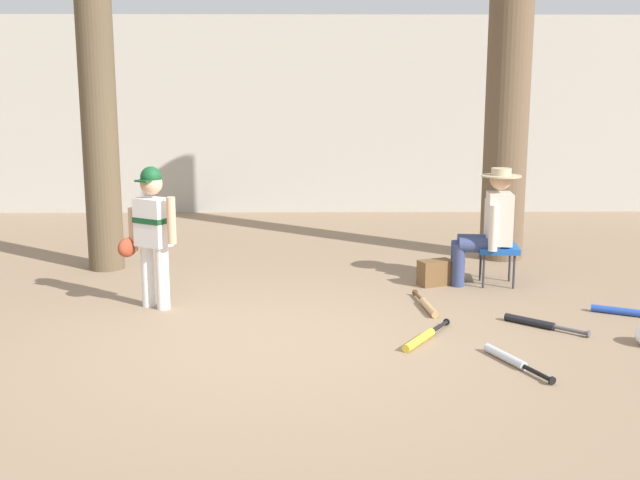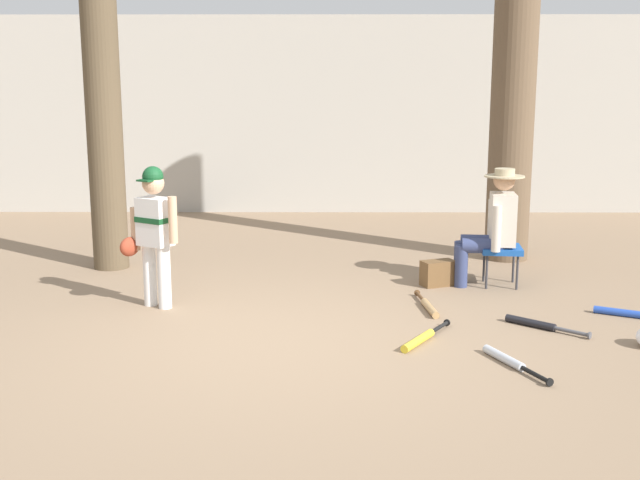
% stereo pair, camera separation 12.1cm
% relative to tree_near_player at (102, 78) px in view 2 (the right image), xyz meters
% --- Properties ---
extents(ground_plane, '(60.00, 60.00, 0.00)m').
position_rel_tree_near_player_xyz_m(ground_plane, '(1.97, -2.62, -2.09)').
color(ground_plane, '#897056').
extents(concrete_back_wall, '(18.00, 0.36, 3.07)m').
position_rel_tree_near_player_xyz_m(concrete_back_wall, '(1.97, 4.04, -0.55)').
color(concrete_back_wall, '#ADA89E').
rests_on(concrete_back_wall, ground).
extents(tree_near_player, '(0.63, 0.63, 4.84)m').
position_rel_tree_near_player_xyz_m(tree_near_player, '(0.00, 0.00, 0.00)').
color(tree_near_player, brown).
rests_on(tree_near_player, ground).
extents(tree_behind_spectator, '(0.72, 0.72, 4.85)m').
position_rel_tree_near_player_xyz_m(tree_behind_spectator, '(4.54, 0.49, -0.02)').
color(tree_behind_spectator, brown).
rests_on(tree_behind_spectator, ground).
extents(young_ballplayer, '(0.61, 0.37, 1.31)m').
position_rel_tree_near_player_xyz_m(young_ballplayer, '(0.84, -1.57, -1.35)').
color(young_ballplayer, white).
rests_on(young_ballplayer, ground).
extents(folding_stool, '(0.44, 0.44, 0.41)m').
position_rel_tree_near_player_xyz_m(folding_stool, '(4.19, -0.78, -1.73)').
color(folding_stool, '#194C9E').
rests_on(folding_stool, ground).
extents(seated_spectator, '(0.67, 0.54, 1.20)m').
position_rel_tree_near_player_xyz_m(seated_spectator, '(4.09, -0.77, -1.45)').
color(seated_spectator, navy).
rests_on(seated_spectator, ground).
extents(handbag_beside_stool, '(0.38, 0.30, 0.26)m').
position_rel_tree_near_player_xyz_m(handbag_beside_stool, '(3.56, -0.79, -1.96)').
color(handbag_beside_stool, brown).
rests_on(handbag_beside_stool, ground).
extents(bat_wood_tan, '(0.14, 0.78, 0.07)m').
position_rel_tree_near_player_xyz_m(bat_wood_tan, '(3.35, -1.67, -2.06)').
color(bat_wood_tan, tan).
rests_on(bat_wood_tan, ground).
extents(bat_aluminum_silver, '(0.35, 0.72, 0.07)m').
position_rel_tree_near_player_xyz_m(bat_aluminum_silver, '(3.75, -3.09, -2.06)').
color(bat_aluminum_silver, '#B7BCC6').
rests_on(bat_aluminum_silver, ground).
extents(bat_blue_youth, '(0.70, 0.40, 0.07)m').
position_rel_tree_near_player_xyz_m(bat_blue_youth, '(5.08, -1.88, -2.06)').
color(bat_blue_youth, '#2347AD').
rests_on(bat_blue_youth, ground).
extents(bat_yellow_trainer, '(0.49, 0.73, 0.07)m').
position_rel_tree_near_player_xyz_m(bat_yellow_trainer, '(3.17, -2.59, -2.06)').
color(bat_yellow_trainer, yellow).
rests_on(bat_yellow_trainer, ground).
extents(bat_black_composite, '(0.60, 0.54, 0.07)m').
position_rel_tree_near_player_xyz_m(bat_black_composite, '(4.20, -2.20, -2.06)').
color(bat_black_composite, black).
rests_on(bat_black_composite, ground).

